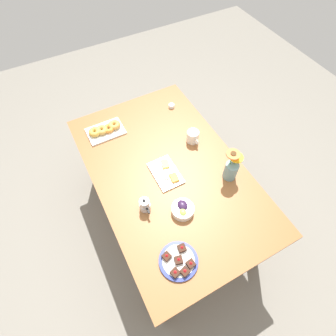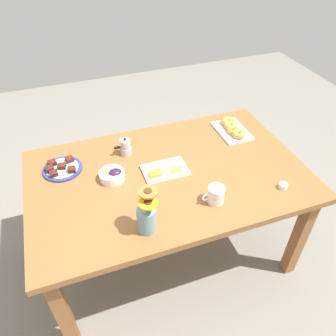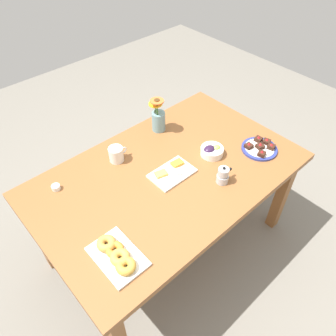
{
  "view_description": "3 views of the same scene",
  "coord_description": "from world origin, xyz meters",
  "px_view_note": "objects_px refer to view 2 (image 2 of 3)",
  "views": [
    {
      "loc": [
        0.89,
        -0.47,
        2.28
      ],
      "look_at": [
        0.0,
        0.0,
        0.78
      ],
      "focal_mm": 28.0,
      "sensor_mm": 36.0,
      "label": 1
    },
    {
      "loc": [
        0.48,
        1.35,
        2.0
      ],
      "look_at": [
        0.0,
        0.0,
        0.78
      ],
      "focal_mm": 35.0,
      "sensor_mm": 36.0,
      "label": 2
    },
    {
      "loc": [
        -0.92,
        -1.02,
        2.12
      ],
      "look_at": [
        0.0,
        0.0,
        0.78
      ],
      "focal_mm": 35.0,
      "sensor_mm": 36.0,
      "label": 3
    }
  ],
  "objects_px": {
    "croissant_platter": "(232,129)",
    "grape_bowl": "(112,175)",
    "dessert_plate": "(62,168)",
    "moka_pot": "(126,147)",
    "coffee_mug": "(216,195)",
    "dining_table": "(168,184)",
    "jam_cup_honey": "(283,186)",
    "flower_vase": "(147,217)",
    "cheese_platter": "(165,170)"
  },
  "relations": [
    {
      "from": "flower_vase",
      "to": "moka_pot",
      "type": "height_order",
      "value": "flower_vase"
    },
    {
      "from": "dining_table",
      "to": "jam_cup_honey",
      "type": "height_order",
      "value": "jam_cup_honey"
    },
    {
      "from": "jam_cup_honey",
      "to": "coffee_mug",
      "type": "bearing_deg",
      "value": -4.84
    },
    {
      "from": "grape_bowl",
      "to": "jam_cup_honey",
      "type": "bearing_deg",
      "value": 155.82
    },
    {
      "from": "cheese_platter",
      "to": "croissant_platter",
      "type": "distance_m",
      "value": 0.62
    },
    {
      "from": "dining_table",
      "to": "jam_cup_honey",
      "type": "distance_m",
      "value": 0.65
    },
    {
      "from": "croissant_platter",
      "to": "jam_cup_honey",
      "type": "relative_size",
      "value": 5.83
    },
    {
      "from": "dessert_plate",
      "to": "moka_pot",
      "type": "distance_m",
      "value": 0.39
    },
    {
      "from": "jam_cup_honey",
      "to": "dessert_plate",
      "type": "height_order",
      "value": "dessert_plate"
    },
    {
      "from": "coffee_mug",
      "to": "jam_cup_honey",
      "type": "xyz_separation_m",
      "value": [
        -0.4,
        0.03,
        -0.03
      ]
    },
    {
      "from": "dining_table",
      "to": "coffee_mug",
      "type": "distance_m",
      "value": 0.36
    },
    {
      "from": "dessert_plate",
      "to": "jam_cup_honey",
      "type": "bearing_deg",
      "value": 153.45
    },
    {
      "from": "jam_cup_honey",
      "to": "dessert_plate",
      "type": "bearing_deg",
      "value": -26.55
    },
    {
      "from": "cheese_platter",
      "to": "jam_cup_honey",
      "type": "height_order",
      "value": "cheese_platter"
    },
    {
      "from": "moka_pot",
      "to": "croissant_platter",
      "type": "bearing_deg",
      "value": 179.66
    },
    {
      "from": "dessert_plate",
      "to": "croissant_platter",
      "type": "bearing_deg",
      "value": -178.91
    },
    {
      "from": "coffee_mug",
      "to": "moka_pot",
      "type": "xyz_separation_m",
      "value": [
        0.34,
        -0.56,
        0.0
      ]
    },
    {
      "from": "dessert_plate",
      "to": "coffee_mug",
      "type": "bearing_deg",
      "value": 144.08
    },
    {
      "from": "dining_table",
      "to": "jam_cup_honey",
      "type": "relative_size",
      "value": 33.33
    },
    {
      "from": "grape_bowl",
      "to": "flower_vase",
      "type": "bearing_deg",
      "value": 100.87
    },
    {
      "from": "flower_vase",
      "to": "moka_pot",
      "type": "bearing_deg",
      "value": -94.58
    },
    {
      "from": "flower_vase",
      "to": "moka_pot",
      "type": "relative_size",
      "value": 2.09
    },
    {
      "from": "coffee_mug",
      "to": "flower_vase",
      "type": "bearing_deg",
      "value": 8.7
    },
    {
      "from": "grape_bowl",
      "to": "cheese_platter",
      "type": "xyz_separation_m",
      "value": [
        -0.3,
        0.04,
        -0.02
      ]
    },
    {
      "from": "croissant_platter",
      "to": "grape_bowl",
      "type": "bearing_deg",
      "value": 12.77
    },
    {
      "from": "jam_cup_honey",
      "to": "flower_vase",
      "type": "xyz_separation_m",
      "value": [
        0.79,
        0.03,
        0.07
      ]
    },
    {
      "from": "croissant_platter",
      "to": "dessert_plate",
      "type": "bearing_deg",
      "value": 1.09
    },
    {
      "from": "croissant_platter",
      "to": "coffee_mug",
      "type": "bearing_deg",
      "value": 54.35
    },
    {
      "from": "dining_table",
      "to": "dessert_plate",
      "type": "height_order",
      "value": "dessert_plate"
    },
    {
      "from": "cheese_platter",
      "to": "moka_pot",
      "type": "bearing_deg",
      "value": -54.77
    },
    {
      "from": "coffee_mug",
      "to": "dessert_plate",
      "type": "distance_m",
      "value": 0.91
    },
    {
      "from": "jam_cup_honey",
      "to": "cheese_platter",
      "type": "bearing_deg",
      "value": -31.56
    },
    {
      "from": "coffee_mug",
      "to": "jam_cup_honey",
      "type": "relative_size",
      "value": 2.59
    },
    {
      "from": "cheese_platter",
      "to": "moka_pot",
      "type": "distance_m",
      "value": 0.3
    },
    {
      "from": "cheese_platter",
      "to": "moka_pot",
      "type": "xyz_separation_m",
      "value": [
        0.17,
        -0.24,
        0.04
      ]
    },
    {
      "from": "jam_cup_honey",
      "to": "flower_vase",
      "type": "relative_size",
      "value": 0.19
    },
    {
      "from": "dining_table",
      "to": "grape_bowl",
      "type": "relative_size",
      "value": 11.17
    },
    {
      "from": "dessert_plate",
      "to": "moka_pot",
      "type": "bearing_deg",
      "value": -176.22
    },
    {
      "from": "coffee_mug",
      "to": "croissant_platter",
      "type": "height_order",
      "value": "coffee_mug"
    },
    {
      "from": "cheese_platter",
      "to": "grape_bowl",
      "type": "bearing_deg",
      "value": -7.73
    },
    {
      "from": "coffee_mug",
      "to": "croissant_platter",
      "type": "bearing_deg",
      "value": -125.65
    },
    {
      "from": "grape_bowl",
      "to": "jam_cup_honey",
      "type": "height_order",
      "value": "grape_bowl"
    },
    {
      "from": "coffee_mug",
      "to": "grape_bowl",
      "type": "distance_m",
      "value": 0.59
    },
    {
      "from": "dining_table",
      "to": "flower_vase",
      "type": "height_order",
      "value": "flower_vase"
    },
    {
      "from": "cheese_platter",
      "to": "moka_pot",
      "type": "height_order",
      "value": "moka_pot"
    },
    {
      "from": "grape_bowl",
      "to": "moka_pot",
      "type": "distance_m",
      "value": 0.24
    },
    {
      "from": "cheese_platter",
      "to": "dessert_plate",
      "type": "xyz_separation_m",
      "value": [
        0.56,
        -0.22,
        0.0
      ]
    },
    {
      "from": "grape_bowl",
      "to": "dessert_plate",
      "type": "relative_size",
      "value": 0.63
    },
    {
      "from": "dining_table",
      "to": "croissant_platter",
      "type": "height_order",
      "value": "croissant_platter"
    },
    {
      "from": "dining_table",
      "to": "moka_pot",
      "type": "bearing_deg",
      "value": -55.06
    }
  ]
}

